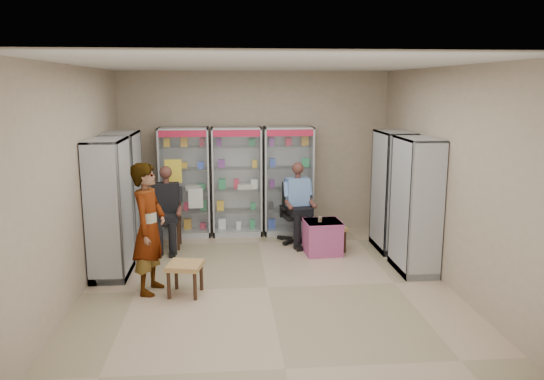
{
  "coord_description": "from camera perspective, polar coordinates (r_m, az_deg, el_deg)",
  "views": [
    {
      "loc": [
        -0.55,
        -6.89,
        2.74
      ],
      "look_at": [
        0.12,
        0.7,
        1.23
      ],
      "focal_mm": 35.0,
      "sensor_mm": 36.0,
      "label": 1
    }
  ],
  "objects": [
    {
      "name": "floor",
      "position": [
        7.44,
        -0.46,
        -10.43
      ],
      "size": [
        6.0,
        6.0,
        0.0
      ],
      "primitive_type": "plane",
      "color": "tan",
      "rests_on": "ground"
    },
    {
      "name": "seated_customer",
      "position": [
        9.14,
        -11.2,
        -2.13
      ],
      "size": [
        0.44,
        0.6,
        1.34
      ],
      "primitive_type": null,
      "color": "black",
      "rests_on": "floor"
    },
    {
      "name": "tea_glass",
      "position": [
        8.7,
        5.19,
        -3.13
      ],
      "size": [
        0.07,
        0.07,
        0.09
      ],
      "primitive_type": "cylinder",
      "color": "#512007",
      "rests_on": "pink_trunk"
    },
    {
      "name": "standing_man",
      "position": [
        7.22,
        -13.09,
        -4.05
      ],
      "size": [
        0.56,
        0.72,
        1.76
      ],
      "primitive_type": "imported",
      "rotation": [
        0.0,
        0.0,
        1.33
      ],
      "color": "gray",
      "rests_on": "floor"
    },
    {
      "name": "pink_trunk",
      "position": [
        8.83,
        5.45,
        -5.08
      ],
      "size": [
        0.61,
        0.59,
        0.55
      ],
      "primitive_type": "cube",
      "rotation": [
        0.0,
        0.0,
        0.06
      ],
      "color": "#AD4593",
      "rests_on": "floor"
    },
    {
      "name": "cabinet_left_far",
      "position": [
        9.02,
        -15.67,
        -0.35
      ],
      "size": [
        0.9,
        0.5,
        2.0
      ],
      "primitive_type": "cube",
      "rotation": [
        0.0,
        0.0,
        -1.57
      ],
      "color": "silver",
      "rests_on": "floor"
    },
    {
      "name": "cabinet_right_far",
      "position": [
        9.1,
        12.84,
        -0.12
      ],
      "size": [
        0.9,
        0.5,
        2.0
      ],
      "primitive_type": "cube",
      "rotation": [
        0.0,
        0.0,
        1.57
      ],
      "color": "#AFB2B6",
      "rests_on": "floor"
    },
    {
      "name": "cabinet_back_left",
      "position": [
        9.81,
        -9.34,
        0.82
      ],
      "size": [
        0.9,
        0.5,
        2.0
      ],
      "primitive_type": "cube",
      "color": "silver",
      "rests_on": "floor"
    },
    {
      "name": "cabinet_back_mid",
      "position": [
        9.78,
        -3.79,
        0.91
      ],
      "size": [
        0.9,
        0.5,
        2.0
      ],
      "primitive_type": "cube",
      "color": "silver",
      "rests_on": "floor"
    },
    {
      "name": "wooden_chair",
      "position": [
        9.23,
        -11.12,
        -3.26
      ],
      "size": [
        0.42,
        0.42,
        0.94
      ],
      "primitive_type": "cube",
      "color": "black",
      "rests_on": "floor"
    },
    {
      "name": "room_shell",
      "position": [
        6.96,
        -0.48,
        4.82
      ],
      "size": [
        5.02,
        6.02,
        3.01
      ],
      "color": "tan",
      "rests_on": "ground"
    },
    {
      "name": "cabinet_right_near",
      "position": [
        8.09,
        15.2,
        -1.64
      ],
      "size": [
        0.9,
        0.5,
        2.0
      ],
      "primitive_type": "cube",
      "rotation": [
        0.0,
        0.0,
        1.57
      ],
      "color": "#AAADB1",
      "rests_on": "floor"
    },
    {
      "name": "woven_stool_b",
      "position": [
        7.22,
        -9.31,
        -9.41
      ],
      "size": [
        0.51,
        0.51,
        0.44
      ],
      "primitive_type": "cube",
      "rotation": [
        0.0,
        0.0,
        -0.19
      ],
      "color": "#B2734B",
      "rests_on": "floor"
    },
    {
      "name": "woven_stool_a",
      "position": [
        9.0,
        6.36,
        -5.2
      ],
      "size": [
        0.52,
        0.52,
        0.43
      ],
      "primitive_type": "cube",
      "rotation": [
        0.0,
        0.0,
        0.28
      ],
      "color": "#A07843",
      "rests_on": "floor"
    },
    {
      "name": "seated_shopkeeper",
      "position": [
        9.31,
        2.73,
        -1.66
      ],
      "size": [
        0.53,
        0.67,
        1.34
      ],
      "primitive_type": null,
      "rotation": [
        0.0,
        0.0,
        0.15
      ],
      "color": "#66A5CB",
      "rests_on": "floor"
    },
    {
      "name": "cabinet_left_near",
      "position": [
        7.97,
        -17.09,
        -1.93
      ],
      "size": [
        0.9,
        0.5,
        2.0
      ],
      "primitive_type": "cube",
      "rotation": [
        0.0,
        0.0,
        -1.57
      ],
      "color": "silver",
      "rests_on": "floor"
    },
    {
      "name": "office_chair",
      "position": [
        9.39,
        2.68,
        -2.45
      ],
      "size": [
        0.66,
        0.66,
        1.06
      ],
      "primitive_type": "cube",
      "rotation": [
        0.0,
        0.0,
        0.15
      ],
      "color": "black",
      "rests_on": "floor"
    },
    {
      "name": "cabinet_back_right",
      "position": [
        9.85,
        1.75,
        1.0
      ],
      "size": [
        0.9,
        0.5,
        2.0
      ],
      "primitive_type": "cube",
      "color": "#A5A8AC",
      "rests_on": "floor"
    }
  ]
}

